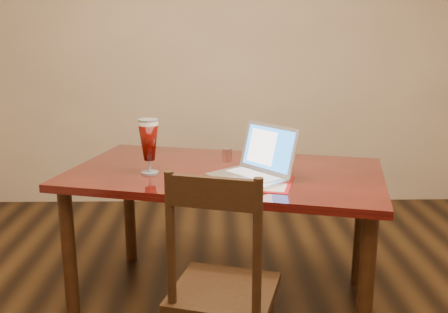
{
  "coord_description": "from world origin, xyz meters",
  "views": [
    {
      "loc": [
        -0.12,
        -1.82,
        1.49
      ],
      "look_at": [
        -0.07,
        0.79,
        0.84
      ],
      "focal_mm": 40.0,
      "sensor_mm": 36.0,
      "label": 1
    }
  ],
  "objects": [
    {
      "name": "dining_table",
      "position": [
        -0.07,
        0.75,
        0.69
      ],
      "size": [
        1.82,
        1.3,
        1.06
      ],
      "rotation": [
        0.0,
        0.0,
        -0.25
      ],
      "color": "#52100A",
      "rests_on": "ground"
    },
    {
      "name": "dining_chair",
      "position": [
        -0.1,
        0.04,
        0.46
      ],
      "size": [
        0.51,
        0.5,
        0.99
      ],
      "rotation": [
        0.0,
        0.0,
        -0.28
      ],
      "color": "black",
      "rests_on": "ground"
    }
  ]
}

